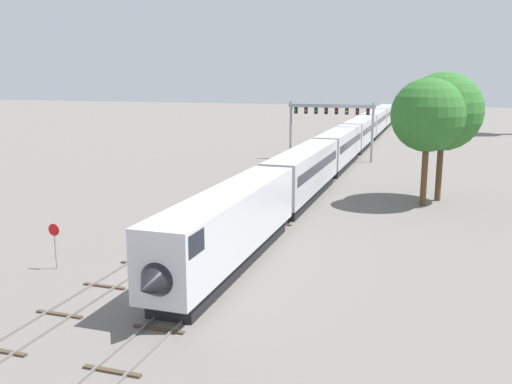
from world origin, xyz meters
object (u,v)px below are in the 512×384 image
trackside_tree_mid (443,112)px  passenger_train (352,139)px  stop_sign (55,240)px  signal_gantry (331,117)px  trackside_tree_left (428,115)px

trackside_tree_mid → passenger_train: bearing=114.1°
stop_sign → signal_gantry: bearing=81.2°
passenger_train → stop_sign: (-10.00, -54.97, -0.74)m
signal_gantry → trackside_tree_mid: size_ratio=1.00×
passenger_train → trackside_tree_left: 32.44m
passenger_train → trackside_tree_left: (11.01, -30.00, 5.62)m
stop_sign → trackside_tree_mid: (22.30, 27.53, 6.54)m
passenger_train → trackside_tree_left: trackside_tree_left is taller
signal_gantry → stop_sign: 50.87m
passenger_train → trackside_tree_mid: trackside_tree_mid is taller
stop_sign → trackside_tree_left: size_ratio=0.25×
trackside_tree_left → trackside_tree_mid: 2.86m
passenger_train → signal_gantry: (-2.25, -4.88, 3.48)m
passenger_train → trackside_tree_left: bearing=-69.8°
signal_gantry → trackside_tree_left: 28.49m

